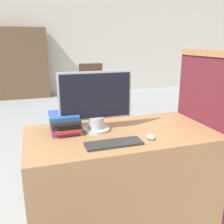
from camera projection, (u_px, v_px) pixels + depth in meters
wall_back at (52, 40)px, 6.28m from camera, size 12.00×0.06×2.80m
desk at (121, 178)px, 1.87m from camera, size 1.33×0.70×0.73m
carrel_divider at (203, 132)px, 1.99m from camera, size 0.07×0.67×1.30m
monitor at (96, 102)px, 1.75m from camera, size 0.52×0.19×0.43m
keyboard at (114, 143)px, 1.55m from camera, size 0.36×0.12×0.02m
mouse at (151, 137)px, 1.65m from camera, size 0.05×0.08×0.03m
book_stack at (65, 122)px, 1.77m from camera, size 0.20×0.27×0.13m
far_chair at (93, 88)px, 4.59m from camera, size 0.44×0.44×0.97m
bookshelf_far at (19, 64)px, 5.97m from camera, size 1.35×0.32×1.68m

